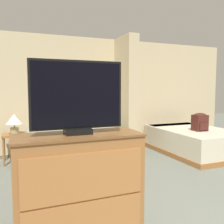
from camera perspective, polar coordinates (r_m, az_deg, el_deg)
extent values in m
cube|color=#CCB78E|center=(5.86, -5.12, 3.94)|extent=(7.48, 0.12, 2.60)
cube|color=#70644E|center=(5.96, -4.82, -8.37)|extent=(7.48, 0.02, 0.06)
cube|color=tan|center=(5.64, -10.53, 4.68)|extent=(0.60, 0.02, 0.42)
cube|color=#9E845B|center=(5.63, -10.51, 4.68)|extent=(0.53, 0.01, 0.35)
cube|color=#CCB78E|center=(5.68, 3.18, 3.92)|extent=(0.24, 0.81, 2.60)
cube|color=#99A393|center=(5.35, -9.38, -7.89)|extent=(1.30, 0.84, 0.44)
cube|color=#99A393|center=(5.58, -10.17, -2.68)|extent=(1.30, 0.20, 0.45)
cube|color=#99A393|center=(5.24, -17.62, -8.34)|extent=(0.22, 0.84, 0.44)
cylinder|color=#99A393|center=(5.19, -17.70, -5.43)|extent=(0.25, 0.84, 0.25)
cube|color=#99A393|center=(5.56, -1.63, -7.33)|extent=(0.22, 0.84, 0.44)
cylinder|color=#99A393|center=(5.51, -1.64, -4.58)|extent=(0.25, 0.84, 0.25)
cube|color=#AAB5A4|center=(5.19, -12.83, -5.31)|extent=(0.63, 0.60, 0.10)
cube|color=#AAB5A4|center=(5.33, -5.88, -4.93)|extent=(0.63, 0.60, 0.10)
cube|color=#996033|center=(4.36, -6.47, -7.93)|extent=(0.68, 0.50, 0.04)
cylinder|color=#996033|center=(4.15, -9.69, -11.92)|extent=(0.04, 0.04, 0.42)
cylinder|color=#996033|center=(4.31, -1.78, -11.20)|extent=(0.04, 0.04, 0.42)
cylinder|color=#996033|center=(4.55, -10.84, -10.40)|extent=(0.04, 0.04, 0.42)
cylinder|color=#996033|center=(4.69, -3.59, -9.82)|extent=(0.04, 0.04, 0.42)
cube|color=#996033|center=(5.22, -21.35, -4.84)|extent=(0.47, 0.47, 0.04)
cylinder|color=#996033|center=(5.08, -23.53, -8.46)|extent=(0.04, 0.04, 0.53)
cylinder|color=#996033|center=(5.08, -18.91, -8.30)|extent=(0.04, 0.04, 0.53)
cylinder|color=#996033|center=(5.47, -23.41, -7.48)|extent=(0.04, 0.04, 0.53)
cylinder|color=#996033|center=(5.47, -19.14, -7.33)|extent=(0.04, 0.04, 0.53)
cylinder|color=tan|center=(5.20, -21.38, -3.98)|extent=(0.16, 0.16, 0.12)
cylinder|color=tan|center=(5.19, -21.42, -2.94)|extent=(0.02, 0.02, 0.07)
cone|color=white|center=(5.17, -21.47, -1.48)|extent=(0.31, 0.31, 0.20)
cube|color=#996033|center=(2.44, -7.66, -17.19)|extent=(1.13, 0.46, 1.00)
cube|color=brown|center=(2.29, -7.82, -5.25)|extent=(1.16, 0.48, 0.02)
cube|color=#AB6C39|center=(2.15, -6.14, -14.53)|extent=(1.03, 0.01, 0.40)
cube|color=black|center=(2.28, -7.83, -4.39)|extent=(0.24, 0.16, 0.05)
cube|color=black|center=(2.25, -7.94, 3.92)|extent=(0.84, 0.04, 0.61)
cube|color=black|center=(2.23, -7.79, 3.91)|extent=(0.80, 0.01, 0.57)
cube|color=#996033|center=(5.98, 18.07, -8.36)|extent=(1.42, 2.09, 0.10)
cube|color=beige|center=(5.93, 18.15, -5.82)|extent=(1.38, 2.05, 0.44)
cube|color=white|center=(6.53, 13.63, -3.19)|extent=(1.26, 0.36, 0.10)
cube|color=#471E19|center=(5.68, 19.42, -2.34)|extent=(0.29, 0.23, 0.34)
cube|color=#471E19|center=(5.59, 20.27, -3.18)|extent=(0.21, 0.03, 0.15)
ellipsoid|color=#471E19|center=(5.66, 19.47, -0.63)|extent=(0.27, 0.22, 0.08)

